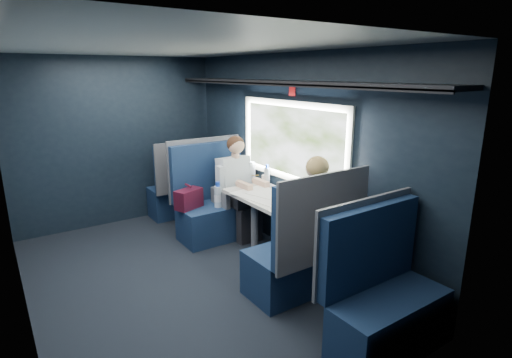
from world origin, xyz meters
TOP-DOWN VIEW (x-y plane):
  - ground at (0.00, 0.00)m, footprint 2.80×4.20m
  - room_shell at (0.02, 0.00)m, footprint 3.00×4.40m
  - table at (1.03, 0.00)m, footprint 0.62×1.00m
  - seat_bay_near at (0.83, 0.87)m, footprint 1.08×0.62m
  - seat_bay_far at (0.85, -0.87)m, footprint 1.04×0.62m
  - seat_row_front at (0.85, 1.80)m, footprint 1.04×0.51m
  - seat_row_back at (0.85, -1.80)m, footprint 1.04×0.51m
  - man at (1.10, 0.70)m, footprint 0.53×0.56m
  - woman at (1.10, -0.71)m, footprint 0.53×0.56m
  - papers at (1.02, -0.02)m, footprint 0.61×0.79m
  - laptop at (1.38, -0.07)m, footprint 0.24×0.32m
  - bottle_small at (1.33, 0.39)m, footprint 0.07×0.07m
  - cup at (1.33, 0.44)m, footprint 0.08×0.08m

SIDE VIEW (x-z plane):
  - ground at x=0.00m, z-range -0.01..0.00m
  - seat_row_front at x=0.85m, z-range -0.17..0.99m
  - seat_row_back at x=0.85m, z-range -0.17..0.99m
  - seat_bay_far at x=0.85m, z-range -0.22..1.04m
  - seat_bay_near at x=0.83m, z-range -0.21..1.05m
  - table at x=1.03m, z-range 0.29..1.03m
  - man at x=1.10m, z-range 0.06..1.38m
  - woman at x=1.10m, z-range 0.07..1.39m
  - papers at x=1.02m, z-range 0.74..0.75m
  - cup at x=1.33m, z-range 0.74..0.84m
  - laptop at x=1.38m, z-range 0.69..0.93m
  - bottle_small at x=1.33m, z-range 0.73..0.97m
  - room_shell at x=0.02m, z-range 0.28..2.68m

